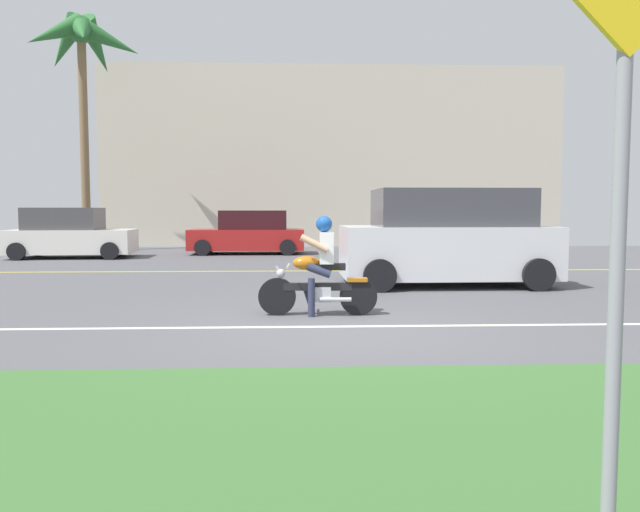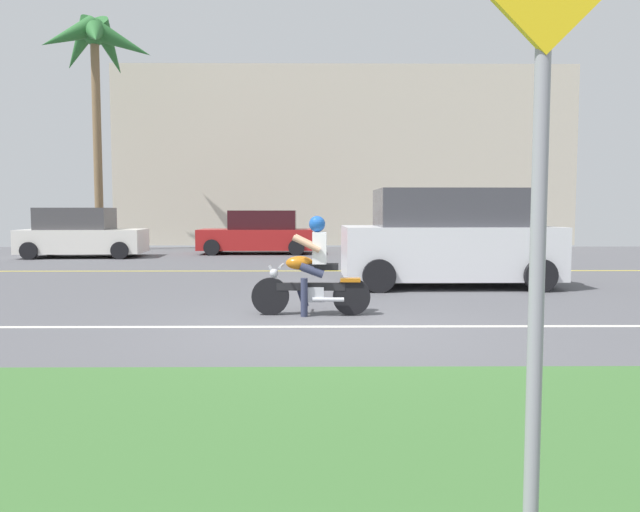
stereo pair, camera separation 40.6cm
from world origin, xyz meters
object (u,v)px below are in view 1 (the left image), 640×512
object	(u,v)px
parked_car_1	(249,234)
palm_tree_0	(82,49)
parked_car_0	(70,235)
suv_nearby	(448,239)
street_sign	(621,182)
motorcyclist	(319,273)

from	to	relation	value
parked_car_1	palm_tree_0	world-z (taller)	palm_tree_0
parked_car_0	palm_tree_0	distance (m)	7.69
suv_nearby	street_sign	bearing A→B (deg)	-100.79
parked_car_1	parked_car_0	bearing A→B (deg)	-164.21
parked_car_0	parked_car_1	bearing A→B (deg)	15.79
street_sign	motorcyclist	bearing A→B (deg)	97.77
palm_tree_0	street_sign	size ratio (longest dim) A/B	3.29
parked_car_1	palm_tree_0	distance (m)	9.52
parked_car_0	street_sign	xyz separation A→B (m)	(8.64, -17.84, 0.91)
suv_nearby	parked_car_1	xyz separation A→B (m)	(-4.82, 9.32, -0.24)
suv_nearby	street_sign	xyz separation A→B (m)	(-1.93, -10.15, 0.70)
motorcyclist	parked_car_0	distance (m)	13.63
palm_tree_0	street_sign	world-z (taller)	palm_tree_0
motorcyclist	palm_tree_0	distance (m)	18.22
parked_car_0	palm_tree_0	size ratio (longest dim) A/B	0.44
palm_tree_0	street_sign	distance (m)	23.91
palm_tree_0	parked_car_1	bearing A→B (deg)	-15.80
suv_nearby	street_sign	distance (m)	10.35
suv_nearby	parked_car_1	world-z (taller)	suv_nearby
motorcyclist	street_sign	size ratio (longest dim) A/B	0.64
street_sign	suv_nearby	bearing A→B (deg)	79.21
parked_car_0	street_sign	size ratio (longest dim) A/B	1.46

